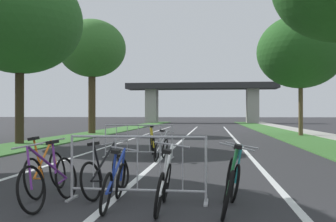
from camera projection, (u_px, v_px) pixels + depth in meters
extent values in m
cube|color=#386B2D|center=(111.00, 131.00, 30.65)|extent=(2.64, 66.09, 0.05)
cube|color=#386B2D|center=(277.00, 132.00, 29.19)|extent=(2.64, 66.09, 0.05)
cube|color=#9E9B93|center=(306.00, 132.00, 28.94)|extent=(1.70, 66.09, 0.08)
cube|color=silver|center=(184.00, 138.00, 22.05)|extent=(0.14, 38.23, 0.01)
cube|color=silver|center=(234.00, 138.00, 21.73)|extent=(0.14, 38.23, 0.01)
cube|color=silver|center=(136.00, 138.00, 22.37)|extent=(0.14, 38.23, 0.01)
cube|color=#2D2D30|center=(201.00, 86.00, 57.36)|extent=(22.23, 4.28, 0.85)
cube|color=#9E9B93|center=(152.00, 106.00, 58.19)|extent=(1.69, 2.40, 5.05)
cube|color=#9E9B93|center=(252.00, 106.00, 56.49)|extent=(1.69, 2.40, 5.05)
cylinder|color=#3D2D1E|center=(20.00, 106.00, 17.52)|extent=(0.39, 0.39, 3.51)
ellipsoid|color=#2D6628|center=(20.00, 21.00, 17.55)|extent=(5.66, 5.66, 4.81)
cylinder|color=#4C3823|center=(92.00, 104.00, 26.56)|extent=(0.49, 0.49, 4.15)
ellipsoid|color=#38702D|center=(92.00, 48.00, 26.59)|extent=(4.66, 4.66, 3.96)
cylinder|color=brown|center=(301.00, 110.00, 23.91)|extent=(0.27, 0.27, 3.24)
ellipsoid|color=#23561E|center=(301.00, 52.00, 23.93)|extent=(5.36, 5.36, 4.55)
cylinder|color=#ADADB2|center=(72.00, 167.00, 6.28)|extent=(0.04, 0.04, 1.05)
cube|color=#ADADB2|center=(72.00, 198.00, 6.27)|extent=(0.07, 0.44, 0.03)
cylinder|color=#ADADB2|center=(206.00, 170.00, 5.99)|extent=(0.04, 0.04, 1.05)
cube|color=#ADADB2|center=(206.00, 202.00, 5.99)|extent=(0.07, 0.44, 0.03)
cylinder|color=#ADADB2|center=(137.00, 137.00, 6.14)|extent=(2.18, 0.08, 0.04)
cylinder|color=#ADADB2|center=(137.00, 190.00, 6.13)|extent=(2.18, 0.08, 0.04)
cylinder|color=#ADADB2|center=(93.00, 162.00, 6.23)|extent=(0.02, 0.02, 0.87)
cylinder|color=#ADADB2|center=(115.00, 162.00, 6.18)|extent=(0.02, 0.02, 0.87)
cylinder|color=#ADADB2|center=(137.00, 163.00, 6.14)|extent=(0.02, 0.02, 0.87)
cylinder|color=#ADADB2|center=(160.00, 163.00, 6.09)|extent=(0.02, 0.02, 0.87)
cylinder|color=#ADADB2|center=(183.00, 163.00, 6.04)|extent=(0.02, 0.02, 0.87)
cylinder|color=#ADADB2|center=(106.00, 141.00, 12.43)|extent=(0.04, 0.04, 1.05)
cube|color=#ADADB2|center=(105.00, 156.00, 12.43)|extent=(0.08, 0.44, 0.03)
cylinder|color=#ADADB2|center=(172.00, 141.00, 12.08)|extent=(0.04, 0.04, 1.05)
cube|color=#ADADB2|center=(172.00, 158.00, 12.07)|extent=(0.08, 0.44, 0.03)
cylinder|color=#ADADB2|center=(138.00, 125.00, 12.26)|extent=(2.17, 0.15, 0.04)
cylinder|color=#ADADB2|center=(138.00, 152.00, 12.25)|extent=(2.17, 0.15, 0.04)
cylinder|color=#ADADB2|center=(116.00, 138.00, 12.38)|extent=(0.02, 0.02, 0.87)
cylinder|color=#ADADB2|center=(127.00, 138.00, 12.32)|extent=(0.02, 0.02, 0.87)
cylinder|color=#ADADB2|center=(138.00, 138.00, 12.26)|extent=(0.02, 0.02, 0.87)
cylinder|color=#ADADB2|center=(149.00, 138.00, 12.20)|extent=(0.02, 0.02, 0.87)
cylinder|color=#ADADB2|center=(161.00, 138.00, 12.14)|extent=(0.02, 0.02, 0.87)
torus|color=black|center=(91.00, 181.00, 6.14)|extent=(0.29, 0.66, 0.63)
torus|color=black|center=(121.00, 171.00, 7.18)|extent=(0.29, 0.66, 0.63)
cylinder|color=black|center=(104.00, 160.00, 6.65)|extent=(0.15, 1.06, 0.57)
cylinder|color=black|center=(98.00, 162.00, 6.45)|extent=(0.18, 0.10, 0.63)
cylinder|color=black|center=(97.00, 181.00, 6.30)|extent=(0.11, 0.35, 0.07)
cylinder|color=black|center=(118.00, 157.00, 7.17)|extent=(0.15, 0.07, 0.54)
cube|color=black|center=(93.00, 144.00, 6.44)|extent=(0.16, 0.26, 0.07)
cylinder|color=#99999E|center=(114.00, 143.00, 7.17)|extent=(0.54, 0.14, 0.13)
torus|color=black|center=(66.00, 178.00, 6.31)|extent=(0.24, 0.70, 0.68)
torus|color=black|center=(32.00, 190.00, 5.34)|extent=(0.24, 0.70, 0.68)
cylinder|color=#662884|center=(48.00, 163.00, 5.87)|extent=(0.26, 0.96, 0.63)
cylinder|color=#662884|center=(55.00, 163.00, 6.05)|extent=(0.16, 0.13, 0.66)
cylinder|color=#662884|center=(62.00, 181.00, 6.16)|extent=(0.05, 0.32, 0.08)
cylinder|color=#662884|center=(29.00, 168.00, 5.38)|extent=(0.15, 0.11, 0.60)
cube|color=black|center=(52.00, 142.00, 6.10)|extent=(0.13, 0.25, 0.07)
cylinder|color=#99999E|center=(27.00, 146.00, 5.42)|extent=(0.50, 0.08, 0.12)
torus|color=black|center=(106.00, 194.00, 5.26)|extent=(0.16, 0.61, 0.60)
torus|color=black|center=(121.00, 181.00, 6.29)|extent=(0.16, 0.61, 0.60)
cylinder|color=#1E389E|center=(116.00, 169.00, 5.75)|extent=(0.07, 1.01, 0.56)
cylinder|color=#1E389E|center=(113.00, 172.00, 5.55)|extent=(0.14, 0.12, 0.61)
cylinder|color=#1E389E|center=(109.00, 193.00, 5.42)|extent=(0.05, 0.34, 0.07)
cylinder|color=#1E389E|center=(123.00, 165.00, 6.26)|extent=(0.12, 0.09, 0.53)
cube|color=black|center=(116.00, 151.00, 5.51)|extent=(0.12, 0.24, 0.06)
cylinder|color=#99999E|center=(125.00, 149.00, 6.24)|extent=(0.44, 0.05, 0.09)
torus|color=black|center=(159.00, 196.00, 5.10)|extent=(0.14, 0.63, 0.62)
torus|color=black|center=(167.00, 182.00, 6.07)|extent=(0.14, 0.63, 0.62)
cylinder|color=silver|center=(166.00, 168.00, 5.56)|extent=(0.12, 0.96, 0.63)
cylinder|color=silver|center=(164.00, 173.00, 5.37)|extent=(0.14, 0.12, 0.61)
cylinder|color=silver|center=(160.00, 195.00, 5.25)|extent=(0.04, 0.32, 0.07)
cylinder|color=silver|center=(169.00, 164.00, 6.05)|extent=(0.13, 0.09, 0.60)
cube|color=black|center=(167.00, 151.00, 5.34)|extent=(0.11, 0.24, 0.06)
cylinder|color=#99999E|center=(172.00, 145.00, 6.02)|extent=(0.56, 0.04, 0.11)
torus|color=black|center=(154.00, 147.00, 12.12)|extent=(0.27, 0.69, 0.69)
torus|color=black|center=(152.00, 145.00, 13.08)|extent=(0.27, 0.69, 0.69)
cylinder|color=gold|center=(152.00, 136.00, 12.57)|extent=(0.32, 0.92, 0.67)
cylinder|color=gold|center=(153.00, 137.00, 12.39)|extent=(0.10, 0.13, 0.69)
cylinder|color=gold|center=(154.00, 148.00, 12.27)|extent=(0.10, 0.31, 0.08)
cylinder|color=gold|center=(151.00, 135.00, 13.06)|extent=(0.09, 0.11, 0.64)
cube|color=black|center=(152.00, 127.00, 12.35)|extent=(0.16, 0.26, 0.06)
cylinder|color=#99999E|center=(150.00, 126.00, 13.03)|extent=(0.47, 0.14, 0.07)
torus|color=black|center=(157.00, 151.00, 11.09)|extent=(0.19, 0.63, 0.62)
torus|color=black|center=(165.00, 148.00, 12.07)|extent=(0.19, 0.63, 0.62)
cylinder|color=#B7B7BC|center=(162.00, 141.00, 11.55)|extent=(0.22, 0.97, 0.58)
cylinder|color=#B7B7BC|center=(161.00, 141.00, 11.36)|extent=(0.14, 0.13, 0.64)
cylinder|color=#B7B7BC|center=(158.00, 152.00, 11.25)|extent=(0.05, 0.33, 0.07)
cylinder|color=#B7B7BC|center=(166.00, 140.00, 12.04)|extent=(0.12, 0.10, 0.55)
cube|color=black|center=(162.00, 131.00, 11.32)|extent=(0.13, 0.25, 0.06)
cylinder|color=#99999E|center=(167.00, 131.00, 12.01)|extent=(0.47, 0.08, 0.10)
torus|color=black|center=(34.00, 179.00, 6.24)|extent=(0.18, 0.69, 0.68)
torus|color=black|center=(58.00, 170.00, 7.21)|extent=(0.18, 0.69, 0.68)
cylinder|color=orange|center=(43.00, 159.00, 6.71)|extent=(0.16, 0.95, 0.58)
cylinder|color=orange|center=(38.00, 159.00, 6.52)|extent=(0.18, 0.12, 0.69)
cylinder|color=orange|center=(39.00, 179.00, 6.40)|extent=(0.04, 0.32, 0.08)
cylinder|color=orange|center=(54.00, 156.00, 7.19)|extent=(0.15, 0.09, 0.55)
cube|color=black|center=(34.00, 139.00, 6.50)|extent=(0.11, 0.24, 0.07)
cylinder|color=#99999E|center=(51.00, 141.00, 7.17)|extent=(0.54, 0.03, 0.13)
torus|color=black|center=(228.00, 196.00, 4.97)|extent=(0.23, 0.69, 0.67)
torus|color=black|center=(229.00, 182.00, 5.95)|extent=(0.23, 0.69, 0.67)
cylinder|color=#1E7238|center=(233.00, 169.00, 5.43)|extent=(0.22, 0.97, 0.58)
cylinder|color=#1E7238|center=(233.00, 171.00, 5.24)|extent=(0.19, 0.13, 0.67)
cylinder|color=#1E7238|center=(227.00, 195.00, 5.13)|extent=(0.04, 0.33, 0.08)
cylinder|color=#1E7238|center=(233.00, 165.00, 5.92)|extent=(0.16, 0.10, 0.56)
cube|color=black|center=(238.00, 147.00, 5.20)|extent=(0.12, 0.25, 0.07)
cylinder|color=#99999E|center=(237.00, 147.00, 5.89)|extent=(0.54, 0.06, 0.14)
torus|color=black|center=(230.00, 174.00, 6.98)|extent=(0.18, 0.62, 0.61)
torus|color=black|center=(235.00, 183.00, 6.02)|extent=(0.18, 0.62, 0.61)
cylinder|color=#197A7F|center=(235.00, 161.00, 6.52)|extent=(0.19, 0.93, 0.62)
cylinder|color=#197A7F|center=(234.00, 163.00, 6.71)|extent=(0.15, 0.12, 0.54)
cylinder|color=#197A7F|center=(230.00, 176.00, 6.83)|extent=(0.03, 0.31, 0.07)
cylinder|color=#197A7F|center=(238.00, 164.00, 6.05)|extent=(0.15, 0.10, 0.59)
cube|color=black|center=(236.00, 148.00, 6.74)|extent=(0.12, 0.24, 0.07)
cylinder|color=#99999E|center=(242.00, 145.00, 6.07)|extent=(0.52, 0.05, 0.12)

